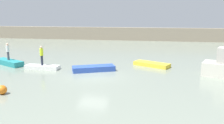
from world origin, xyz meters
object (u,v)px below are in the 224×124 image
object	(u,v)px
person_hiviz_shirt	(42,55)
rowboat_blue	(94,68)
rowboat_teal	(9,62)
mooring_buoy	(2,90)
rowboat_white	(42,67)
person_white_shirt	(8,50)
rowboat_yellow	(152,64)

from	to	relation	value
person_hiviz_shirt	rowboat_blue	bearing A→B (deg)	0.29
rowboat_teal	person_hiviz_shirt	bearing A→B (deg)	12.67
mooring_buoy	rowboat_teal	bearing A→B (deg)	120.76
rowboat_white	mooring_buoy	distance (m)	7.27
rowboat_white	person_white_shirt	xyz separation A→B (m)	(-4.27, 1.14, 1.33)
rowboat_white	person_hiviz_shirt	xyz separation A→B (m)	(0.00, -0.00, 1.23)
rowboat_teal	rowboat_blue	size ratio (longest dim) A/B	1.03
person_white_shirt	person_hiviz_shirt	bearing A→B (deg)	-14.90
rowboat_yellow	person_hiviz_shirt	bearing A→B (deg)	-136.58
person_hiviz_shirt	mooring_buoy	xyz separation A→B (m)	(0.71, -7.24, -1.10)
mooring_buoy	rowboat_blue	bearing A→B (deg)	59.03
rowboat_yellow	person_white_shirt	bearing A→B (deg)	-145.49
person_white_shirt	mooring_buoy	world-z (taller)	person_white_shirt
rowboat_blue	person_white_shirt	xyz separation A→B (m)	(-9.34, 1.11, 1.26)
person_white_shirt	person_hiviz_shirt	distance (m)	4.42
rowboat_teal	rowboat_yellow	bearing A→B (deg)	34.85
rowboat_yellow	rowboat_teal	bearing A→B (deg)	-145.49
rowboat_yellow	mooring_buoy	xyz separation A→B (m)	(-9.63, -10.24, 0.11)
person_hiviz_shirt	person_white_shirt	bearing A→B (deg)	165.10
rowboat_teal	person_white_shirt	bearing A→B (deg)	27.57
rowboat_yellow	mooring_buoy	bearing A→B (deg)	-106.02
rowboat_blue	mooring_buoy	xyz separation A→B (m)	(-4.36, -7.26, 0.06)
rowboat_teal	rowboat_blue	world-z (taller)	rowboat_teal
rowboat_white	person_hiviz_shirt	bearing A→B (deg)	-12.30
rowboat_teal	rowboat_blue	distance (m)	9.41
rowboat_blue	rowboat_yellow	size ratio (longest dim) A/B	1.07
rowboat_teal	person_white_shirt	xyz separation A→B (m)	(0.00, 0.00, 1.25)
rowboat_blue	rowboat_white	bearing A→B (deg)	156.28
rowboat_teal	mooring_buoy	bearing A→B (deg)	-31.67
rowboat_yellow	person_hiviz_shirt	world-z (taller)	person_hiviz_shirt
rowboat_teal	rowboat_yellow	world-z (taller)	rowboat_teal
rowboat_blue	person_white_shirt	distance (m)	9.49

